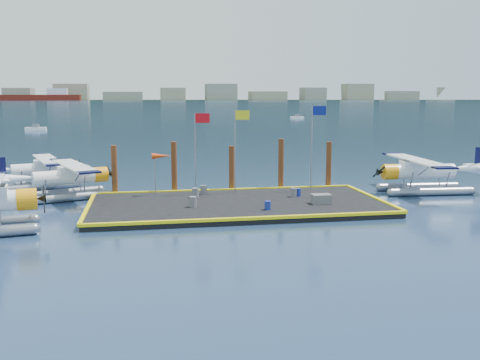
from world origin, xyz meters
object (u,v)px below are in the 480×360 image
(flagpole_blue, at_px, (314,135))
(piling_1, at_px, (174,169))
(piling_4, at_px, (329,166))
(seaplane_b, at_px, (69,179))
(drum_1, at_px, (268,205))
(drum_4, at_px, (293,192))
(flagpole_yellow, at_px, (238,138))
(piling_3, at_px, (281,166))
(seaplane_d, at_px, (420,174))
(piling_0, at_px, (115,172))
(windsock, at_px, (161,157))
(seaplane_c, at_px, (43,171))
(drum_3, at_px, (193,202))
(drum_0, at_px, (195,193))
(drum_5, at_px, (204,190))
(flagpole_red, at_px, (198,141))
(drum_2, at_px, (298,192))
(crate, at_px, (321,199))
(piling_2, at_px, (232,170))

(flagpole_blue, xyz_separation_m, piling_1, (-10.70, 1.60, -2.59))
(flagpole_blue, relative_size, piling_4, 1.62)
(seaplane_b, bearing_deg, drum_1, 37.54)
(flagpole_blue, bearing_deg, seaplane_b, 174.64)
(drum_4, xyz_separation_m, piling_4, (4.11, 4.10, 1.28))
(flagpole_yellow, distance_m, piling_3, 4.75)
(seaplane_d, relative_size, piling_0, 2.55)
(windsock, bearing_deg, seaplane_c, 144.38)
(seaplane_d, distance_m, windsock, 20.41)
(seaplane_d, xyz_separation_m, drum_3, (-18.45, -4.03, -0.83))
(seaplane_c, xyz_separation_m, drum_0, (11.93, -8.42, -0.70))
(seaplane_b, bearing_deg, drum_5, 57.19)
(piling_1, bearing_deg, flagpole_red, -43.15)
(piling_4, bearing_deg, seaplane_b, 179.59)
(piling_4, bearing_deg, drum_1, -130.55)
(flagpole_red, bearing_deg, piling_4, 8.43)
(drum_2, distance_m, piling_0, 13.92)
(crate, bearing_deg, drum_4, 112.85)
(drum_4, xyz_separation_m, flagpole_red, (-6.69, 2.50, 3.67))
(flagpole_red, distance_m, piling_4, 11.17)
(drum_3, bearing_deg, windsock, 111.33)
(drum_1, relative_size, piling_4, 0.14)
(piling_3, bearing_deg, piling_4, 0.00)
(seaplane_b, height_order, flagpole_red, flagpole_red)
(piling_1, relative_size, piling_2, 1.11)
(piling_0, xyz_separation_m, piling_2, (9.00, 0.00, -0.10))
(drum_2, height_order, drum_3, drum_3)
(drum_5, xyz_separation_m, flagpole_blue, (8.65, 0.39, 3.95))
(crate, relative_size, piling_3, 0.30)
(drum_4, distance_m, piling_2, 5.78)
(drum_0, distance_m, piling_2, 4.62)
(piling_1, bearing_deg, drum_1, -55.91)
(drum_5, height_order, crate, drum_5)
(drum_0, height_order, piling_3, piling_3)
(seaplane_b, distance_m, flagpole_blue, 18.95)
(flagpole_red, relative_size, piling_1, 1.43)
(seaplane_b, distance_m, crate, 18.82)
(seaplane_b, height_order, windsock, windsock)
(drum_5, bearing_deg, windsock, 172.82)
(piling_1, bearing_deg, seaplane_d, -7.03)
(seaplane_d, xyz_separation_m, crate, (-9.75, -4.48, -0.86))
(piling_3, bearing_deg, flagpole_yellow, -157.15)
(drum_5, bearing_deg, piling_1, 135.86)
(drum_3, xyz_separation_m, drum_5, (1.19, 4.43, -0.01))
(drum_3, xyz_separation_m, windsock, (-1.88, 4.81, 2.48))
(piling_1, height_order, piling_3, piling_3)
(drum_0, xyz_separation_m, piling_4, (11.18, 3.16, 1.26))
(flagpole_blue, bearing_deg, seaplane_d, -5.18)
(drum_3, bearing_deg, drum_0, 81.78)
(drum_0, bearing_deg, flagpole_red, 76.18)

